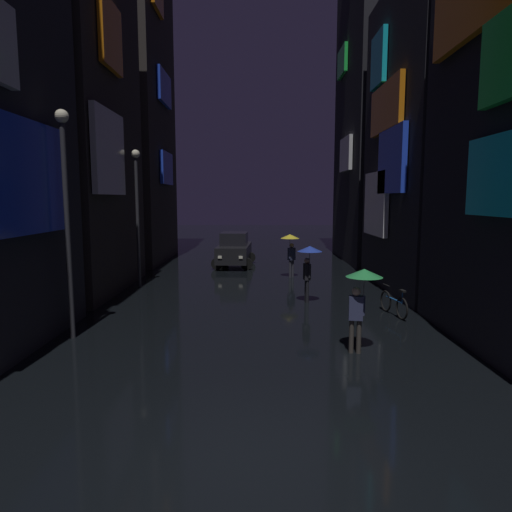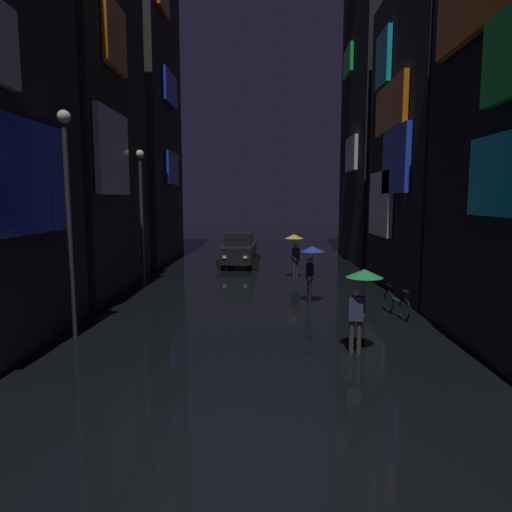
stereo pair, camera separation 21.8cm
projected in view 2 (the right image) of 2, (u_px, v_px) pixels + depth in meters
The scene contains 12 objects.
ground_plane at pixel (245, 461), 6.69m from camera, with size 120.00×120.00×0.00m, color black.
building_left_mid at pixel (74, 122), 18.55m from camera, with size 4.25×7.39×13.80m.
building_left_far at pixel (135, 53), 27.09m from camera, with size 4.25×8.01×24.87m.
building_right_mid at pixel (440, 139), 18.65m from camera, with size 4.25×7.98×12.53m.
building_right_far at pixel (388, 43), 26.73m from camera, with size 4.25×7.96×25.77m.
pedestrian_foreground_right_green at pixel (362, 288), 11.13m from camera, with size 0.90×0.90×2.12m.
pedestrian_midstreet_left_yellow at pixel (295, 244), 21.96m from camera, with size 0.90×0.90×2.12m.
pedestrian_foreground_left_blue at pixel (312, 258), 16.56m from camera, with size 0.90×0.90×2.12m.
bicycle_parked_at_storefront at pixel (396, 304), 14.89m from camera, with size 0.40×1.80×0.96m.
car_distant at pixel (239, 250), 25.92m from camera, with size 2.41×4.23×1.92m.
streetlamp_left_near at pixel (68, 200), 12.24m from camera, with size 0.36×0.36×6.14m.
streetlamp_left_far at pixel (141, 203), 19.50m from camera, with size 0.36×0.36×5.87m.
Camera 2 is at (0.29, -6.25, 3.83)m, focal length 32.00 mm.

